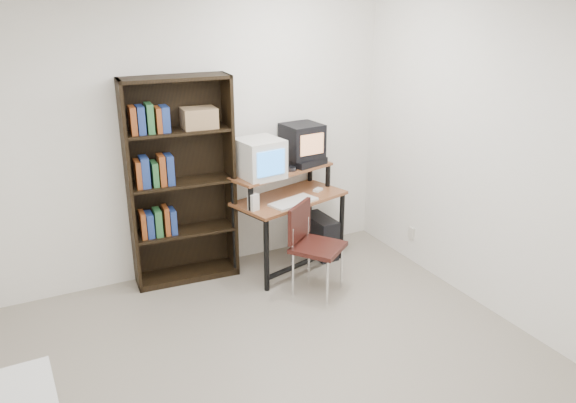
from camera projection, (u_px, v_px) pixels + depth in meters
name	position (u px, v px, depth m)	size (l,w,h in m)	color
floor	(288.00, 380.00, 4.00)	(4.00, 4.00, 0.01)	#A09584
back_wall	(191.00, 140.00, 5.22)	(4.00, 0.01, 2.60)	white
front_wall	(556.00, 402.00, 1.87)	(4.00, 0.01, 2.60)	white
right_wall	(515.00, 168.00, 4.39)	(0.01, 4.00, 2.60)	white
computer_desk	(289.00, 202.00, 5.47)	(1.20, 0.82, 0.98)	brown
crt_monitor	(260.00, 158.00, 5.19)	(0.43, 0.43, 0.36)	silver
vcr	(306.00, 162.00, 5.59)	(0.36, 0.26, 0.08)	black
crt_tv	(302.00, 141.00, 5.55)	(0.38, 0.38, 0.33)	black
cd_spindle	(291.00, 169.00, 5.41)	(0.12, 0.12, 0.05)	#26262B
keyboard	(293.00, 203.00, 5.27)	(0.47, 0.21, 0.04)	silver
mousepad	(317.00, 192.00, 5.59)	(0.22, 0.18, 0.01)	black
mouse	(318.00, 190.00, 5.59)	(0.10, 0.06, 0.03)	white
desk_speaker	(253.00, 203.00, 5.08)	(0.08, 0.07, 0.17)	silver
pc_tower	(320.00, 236.00, 5.85)	(0.20, 0.45, 0.42)	black
school_chair	(311.00, 239.00, 5.04)	(0.58, 0.58, 0.83)	black
bookshelf	(180.00, 180.00, 5.14)	(0.98, 0.39, 1.92)	black
wall_outlet	(411.00, 233.00, 5.70)	(0.02, 0.08, 0.12)	beige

